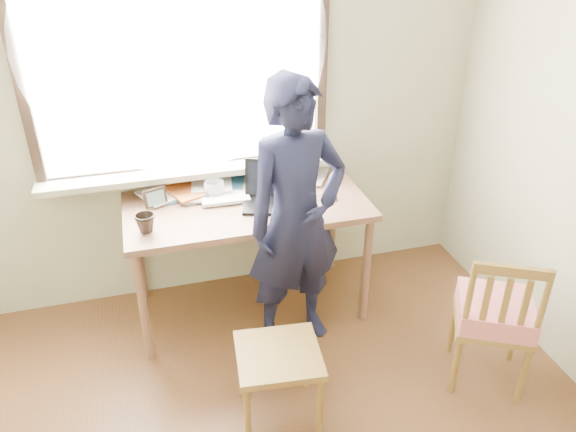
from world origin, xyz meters
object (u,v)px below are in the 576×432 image
object	(u,v)px
desk	(247,215)
laptop	(274,194)
mug_white	(214,189)
person	(296,219)
mug_dark	(145,223)
side_chair	(495,314)
work_chair	(278,362)

from	to	relation	value
desk	laptop	distance (m)	0.22
mug_white	person	bearing A→B (deg)	-51.63
mug_dark	side_chair	world-z (taller)	mug_dark
desk	side_chair	bearing A→B (deg)	-41.03
work_chair	person	size ratio (longest dim) A/B	0.28
work_chair	side_chair	world-z (taller)	side_chair
mug_white	work_chair	distance (m)	1.20
desk	side_chair	world-z (taller)	side_chair
desk	laptop	world-z (taller)	laptop
desk	work_chair	size ratio (longest dim) A/B	3.22
mug_dark	side_chair	size ratio (longest dim) A/B	0.13
work_chair	side_chair	xyz separation A→B (m)	(1.20, -0.06, 0.10)
laptop	mug_dark	xyz separation A→B (m)	(-0.78, -0.15, -0.01)
laptop	mug_white	world-z (taller)	laptop
work_chair	side_chair	bearing A→B (deg)	-2.82
side_chair	laptop	bearing A→B (deg)	135.43
mug_dark	person	xyz separation A→B (m)	(0.83, -0.16, -0.01)
laptop	work_chair	xyz separation A→B (m)	(-0.22, -0.91, -0.49)
work_chair	mug_dark	bearing A→B (deg)	126.38
mug_white	desk	bearing A→B (deg)	-40.78
laptop	mug_white	xyz separation A→B (m)	(-0.34, 0.18, -0.01)
laptop	side_chair	world-z (taller)	laptop
mug_white	mug_dark	size ratio (longest dim) A/B	1.13
side_chair	person	world-z (taller)	person
mug_dark	person	bearing A→B (deg)	-11.17
mug_white	person	world-z (taller)	person
mug_white	mug_dark	distance (m)	0.55
laptop	work_chair	bearing A→B (deg)	-103.32
laptop	person	distance (m)	0.32
mug_dark	work_chair	distance (m)	1.07
mug_dark	side_chair	distance (m)	1.99
desk	mug_white	distance (m)	0.27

